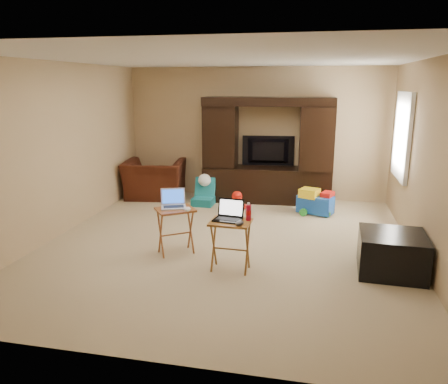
% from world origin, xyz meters
% --- Properties ---
extents(floor, '(5.50, 5.50, 0.00)m').
position_xyz_m(floor, '(0.00, 0.00, 0.00)').
color(floor, '#C5AC88').
rests_on(floor, ground).
extents(ceiling, '(5.50, 5.50, 0.00)m').
position_xyz_m(ceiling, '(0.00, 0.00, 2.50)').
color(ceiling, silver).
rests_on(ceiling, ground).
extents(wall_back, '(5.00, 0.00, 5.00)m').
position_xyz_m(wall_back, '(0.00, 2.75, 1.25)').
color(wall_back, tan).
rests_on(wall_back, ground).
extents(wall_front, '(5.00, 0.00, 5.00)m').
position_xyz_m(wall_front, '(0.00, -2.75, 1.25)').
color(wall_front, tan).
rests_on(wall_front, ground).
extents(wall_left, '(0.00, 5.50, 5.50)m').
position_xyz_m(wall_left, '(-2.50, 0.00, 1.25)').
color(wall_left, tan).
rests_on(wall_left, ground).
extents(wall_right, '(0.00, 5.50, 5.50)m').
position_xyz_m(wall_right, '(2.50, 0.00, 1.25)').
color(wall_right, tan).
rests_on(wall_right, ground).
extents(window_pane, '(0.00, 1.20, 1.20)m').
position_xyz_m(window_pane, '(2.48, 1.55, 1.40)').
color(window_pane, white).
rests_on(window_pane, ground).
extents(window_frame, '(0.06, 1.14, 1.34)m').
position_xyz_m(window_frame, '(2.46, 1.55, 1.40)').
color(window_frame, white).
rests_on(window_frame, ground).
extents(entertainment_center, '(2.41, 0.73, 1.95)m').
position_xyz_m(entertainment_center, '(0.27, 2.42, 0.98)').
color(entertainment_center, black).
rests_on(entertainment_center, floor).
extents(television, '(1.00, 0.23, 0.57)m').
position_xyz_m(television, '(0.27, 2.58, 0.94)').
color(television, black).
rests_on(television, entertainment_center).
extents(recliner, '(1.26, 1.14, 0.73)m').
position_xyz_m(recliner, '(-1.91, 2.23, 0.37)').
color(recliner, '#411A0D').
rests_on(recliner, floor).
extents(child_rocker, '(0.38, 0.44, 0.50)m').
position_xyz_m(child_rocker, '(-0.84, 1.88, 0.25)').
color(child_rocker, '#177680').
rests_on(child_rocker, floor).
extents(plush_toy, '(0.34, 0.29, 0.38)m').
position_xyz_m(plush_toy, '(-0.14, 1.56, 0.19)').
color(plush_toy, red).
rests_on(plush_toy, floor).
extents(push_toy, '(0.72, 0.62, 0.45)m').
position_xyz_m(push_toy, '(1.20, 1.74, 0.23)').
color(push_toy, blue).
rests_on(push_toy, floor).
extents(ottoman, '(0.78, 0.78, 0.48)m').
position_xyz_m(ottoman, '(2.10, -0.53, 0.24)').
color(ottoman, black).
rests_on(ottoman, floor).
extents(tray_table_left, '(0.60, 0.58, 0.61)m').
position_xyz_m(tray_table_left, '(-0.59, -0.47, 0.31)').
color(tray_table_left, '#965424').
rests_on(tray_table_left, floor).
extents(tray_table_right, '(0.49, 0.40, 0.62)m').
position_xyz_m(tray_table_right, '(0.22, -0.85, 0.31)').
color(tray_table_right, '#985E24').
rests_on(tray_table_right, floor).
extents(laptop_left, '(0.39, 0.36, 0.24)m').
position_xyz_m(laptop_left, '(-0.62, -0.44, 0.73)').
color(laptop_left, silver).
rests_on(laptop_left, tray_table_left).
extents(laptop_right, '(0.35, 0.31, 0.24)m').
position_xyz_m(laptop_right, '(0.18, -0.83, 0.74)').
color(laptop_right, black).
rests_on(laptop_right, tray_table_right).
extents(mouse_left, '(0.10, 0.14, 0.05)m').
position_xyz_m(mouse_left, '(-0.40, -0.54, 0.64)').
color(mouse_left, white).
rests_on(mouse_left, tray_table_left).
extents(mouse_right, '(0.12, 0.15, 0.05)m').
position_xyz_m(mouse_right, '(0.35, -0.97, 0.64)').
color(mouse_right, '#404045').
rests_on(mouse_right, tray_table_right).
extents(water_bottle, '(0.06, 0.06, 0.19)m').
position_xyz_m(water_bottle, '(0.42, -0.77, 0.71)').
color(water_bottle, '#B50B24').
rests_on(water_bottle, tray_table_right).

